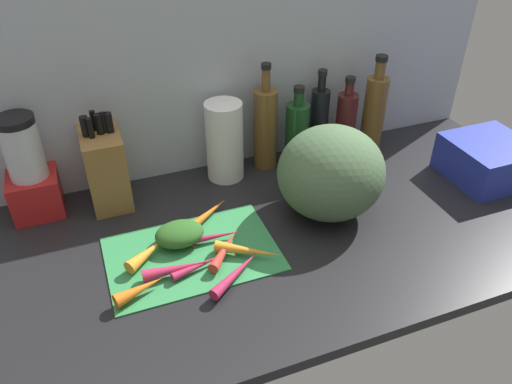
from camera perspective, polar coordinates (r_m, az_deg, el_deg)
ground_plane at (r=134.38cm, az=2.52°, el=-4.66°), size 170.00×80.00×3.00cm
wall_back at (r=149.68cm, az=-3.11°, el=13.72°), size 170.00×3.00×60.00cm
cutting_board at (r=126.25cm, az=-7.26°, el=-6.93°), size 41.64×27.87×0.80cm
carrot_0 at (r=124.82cm, az=-12.17°, el=-6.86°), size 12.45×10.43×3.39cm
carrot_1 at (r=117.71cm, az=-2.24°, el=-9.17°), size 15.80×12.11×2.83cm
carrot_2 at (r=119.85cm, az=-9.05°, el=-8.61°), size 15.88×3.51×3.13cm
carrot_3 at (r=120.74cm, az=-6.43°, el=-8.28°), size 14.50×5.41×2.07cm
carrot_4 at (r=123.06cm, az=-0.99°, el=-6.70°), size 15.28×11.32×3.07cm
carrot_5 at (r=128.24cm, az=-4.75°, el=-5.07°), size 15.58×3.17×2.18cm
carrot_6 at (r=124.00cm, az=-3.56°, el=-6.48°), size 11.79×13.29×2.78cm
carrot_7 at (r=116.45cm, az=-13.12°, el=-10.76°), size 12.16×6.73×3.33cm
carrot_8 at (r=127.98cm, az=-8.63°, el=-5.51°), size 8.13×9.34×2.15cm
carrot_9 at (r=136.05cm, az=-5.32°, el=-2.34°), size 13.41×10.45×2.40cm
carrot_greens_pile at (r=127.67cm, az=-8.70°, el=-4.73°), size 12.39×9.53×5.24cm
winter_squash at (r=133.64cm, az=8.51°, el=2.17°), size 28.64×27.71×25.16cm
knife_block at (r=143.54cm, az=-16.74°, el=2.77°), size 10.39×16.70×26.92cm
blender_appliance at (r=145.24cm, az=-24.34°, el=1.95°), size 12.90×12.90×28.81cm
paper_towel_roll at (r=148.22cm, az=-3.60°, el=5.79°), size 10.98×10.98×24.06cm
bottle_0 at (r=153.18cm, az=1.08°, el=7.38°), size 7.22×7.22×33.26cm
bottle_1 at (r=155.81cm, az=4.67°, el=6.70°), size 7.27×7.27×25.91cm
bottle_2 at (r=160.93cm, az=7.16°, el=8.01°), size 5.82×5.82×28.77cm
bottle_3 at (r=162.85cm, az=10.15°, el=7.72°), size 6.46×6.46×26.39cm
bottle_4 at (r=165.90cm, az=13.26°, el=8.80°), size 7.06×7.06×32.09cm
dish_rack at (r=166.00cm, az=24.85°, el=3.35°), size 22.56×22.52×11.76cm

